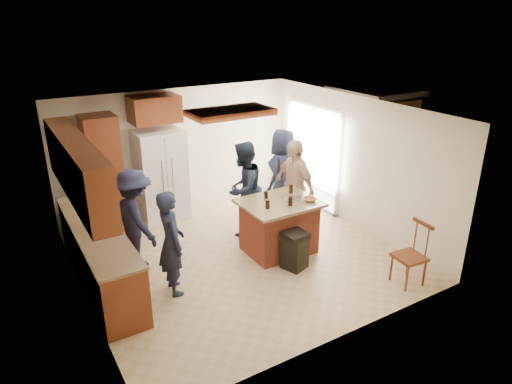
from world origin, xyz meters
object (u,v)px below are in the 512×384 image
person_front_left (171,243)px  person_side_right (294,186)px  person_behind_left (244,189)px  spindle_chair (410,257)px  person_counter (135,219)px  refrigerator (161,176)px  person_behind_right (283,173)px  trash_bin (295,250)px  kitchen_island (279,226)px

person_front_left → person_side_right: bearing=-69.5°
person_behind_left → spindle_chair: person_behind_left is taller
person_counter → spindle_chair: person_counter is taller
refrigerator → person_behind_right: bearing=-26.4°
person_behind_right → trash_bin: size_ratio=2.83×
person_behind_left → spindle_chair: bearing=83.7°
person_behind_left → kitchen_island: (0.17, -0.92, -0.41)m
person_counter → refrigerator: 1.80m
person_front_left → trash_bin: (1.92, -0.39, -0.48)m
person_behind_left → refrigerator: refrigerator is taller
kitchen_island → trash_bin: kitchen_island is taller
person_behind_left → kitchen_island: person_behind_left is taller
person_behind_left → refrigerator: bearing=-84.5°
person_behind_left → person_behind_right: (1.09, 0.34, 0.01)m
person_behind_left → person_counter: 2.05m
person_behind_left → trash_bin: person_behind_left is taller
trash_bin → refrigerator: bearing=111.2°
person_side_right → person_counter: person_side_right is taller
refrigerator → trash_bin: refrigerator is taller
trash_bin → spindle_chair: bearing=-45.7°
person_front_left → spindle_chair: size_ratio=1.61×
person_behind_right → kitchen_island: bearing=25.8°
person_behind_left → spindle_chair: size_ratio=1.77×
person_side_right → person_counter: 2.92m
person_front_left → kitchen_island: 2.05m
person_behind_right → person_side_right: person_behind_right is taller
person_front_left → person_behind_left: bearing=-53.6°
kitchen_island → spindle_chair: 2.19m
person_behind_left → trash_bin: 1.62m
person_side_right → kitchen_island: person_side_right is taller
trash_bin → spindle_chair: (1.23, -1.26, 0.13)m
trash_bin → spindle_chair: 1.77m
person_behind_left → kitchen_island: 1.02m
person_side_right → trash_bin: size_ratio=2.82×
person_front_left → trash_bin: person_front_left is taller
person_side_right → kitchen_island: size_ratio=1.39×
kitchen_island → trash_bin: size_ratio=2.03×
trash_bin → person_behind_right: bearing=61.4°
person_behind_left → kitchen_island: size_ratio=1.38×
person_counter → spindle_chair: bearing=-138.2°
person_side_right → person_behind_left: bearing=-116.9°
person_side_right → spindle_chair: bearing=7.1°
person_counter → person_behind_right: bearing=-91.7°
person_front_left → person_side_right: size_ratio=0.90×
person_behind_left → spindle_chair: (1.31, -2.78, -0.43)m
person_behind_right → refrigerator: refrigerator is taller
person_counter → person_behind_left: bearing=-96.8°
person_front_left → spindle_chair: person_front_left is taller
refrigerator → kitchen_island: refrigerator is taller
person_behind_left → person_front_left: bearing=-0.0°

